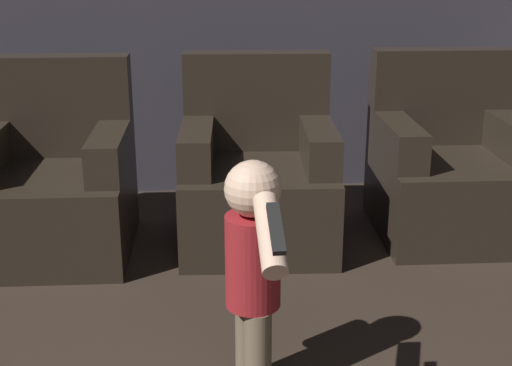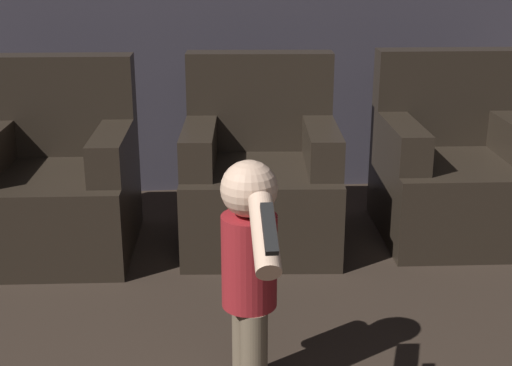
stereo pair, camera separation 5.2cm
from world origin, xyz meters
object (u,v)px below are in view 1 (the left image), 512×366
(armchair_middle, at_px, (258,179))
(person_toddler, at_px, (253,262))
(armchair_right, at_px, (450,171))
(armchair_left, at_px, (52,186))

(armchair_middle, bearing_deg, person_toddler, -92.38)
(armchair_middle, distance_m, armchair_right, 1.04)
(armchair_right, distance_m, person_toddler, 1.84)
(armchair_left, xyz_separation_m, armchair_right, (2.09, 0.00, 0.00))
(armchair_right, height_order, person_toddler, armchair_right)
(armchair_left, relative_size, armchair_middle, 1.00)
(armchair_right, bearing_deg, person_toddler, -128.62)
(armchair_middle, height_order, person_toddler, armchair_middle)
(armchair_left, bearing_deg, person_toddler, -54.44)
(armchair_middle, height_order, armchair_right, same)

